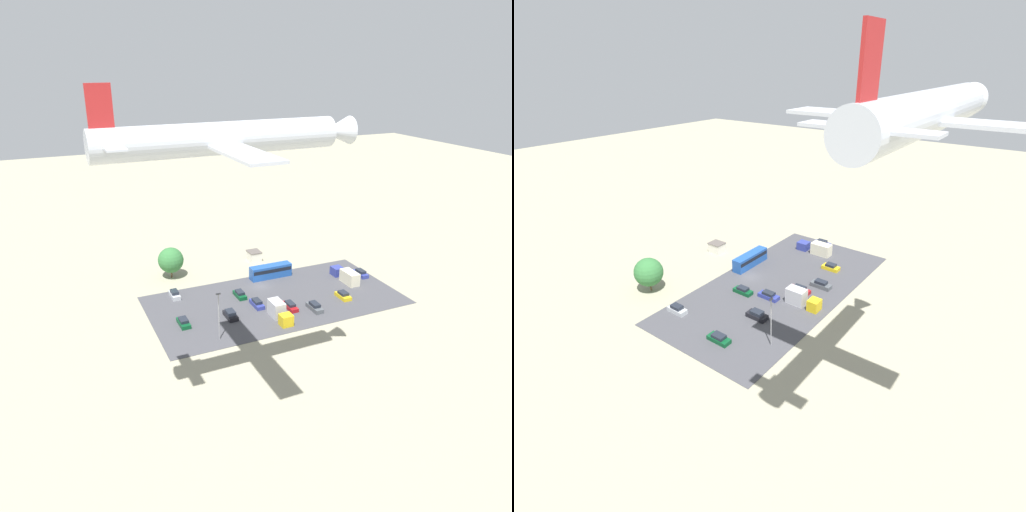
% 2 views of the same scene
% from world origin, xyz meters
% --- Properties ---
extents(ground_plane, '(400.00, 400.00, 0.00)m').
position_xyz_m(ground_plane, '(0.00, 0.00, 0.00)').
color(ground_plane, gray).
extents(parking_lot_surface, '(55.71, 28.06, 0.08)m').
position_xyz_m(parking_lot_surface, '(0.00, 8.07, 0.04)').
color(parking_lot_surface, '#424247').
rests_on(parking_lot_surface, ground).
extents(shed_building, '(3.29, 3.86, 2.60)m').
position_xyz_m(shed_building, '(-5.39, -15.62, 1.31)').
color(shed_building, silver).
rests_on(shed_building, ground).
extents(bus, '(10.47, 2.59, 3.22)m').
position_xyz_m(bus, '(-4.44, -3.59, 1.81)').
color(bus, '#1E4C9E').
rests_on(bus, ground).
extents(parked_car_0, '(1.90, 4.46, 1.44)m').
position_xyz_m(parked_car_0, '(21.91, 10.48, 0.68)').
color(parked_car_0, '#0C4723').
rests_on(parked_car_0, ground).
extents(parked_car_1, '(1.83, 4.62, 1.55)m').
position_xyz_m(parked_car_1, '(-25.25, 4.70, 0.72)').
color(parked_car_1, navy).
rests_on(parked_car_1, ground).
extents(parked_car_2, '(2.00, 4.20, 1.50)m').
position_xyz_m(parked_car_2, '(-14.35, 13.40, 0.71)').
color(parked_car_2, gold).
rests_on(parked_car_2, ground).
extents(parked_car_3, '(1.80, 4.64, 1.52)m').
position_xyz_m(parked_car_3, '(4.96, 9.04, 0.71)').
color(parked_car_3, navy).
rests_on(parked_car_3, ground).
extents(parked_car_4, '(1.83, 4.70, 1.63)m').
position_xyz_m(parked_car_4, '(-5.60, 15.70, 0.76)').
color(parked_car_4, '#4C5156').
rests_on(parked_car_4, ground).
extents(parked_car_5, '(1.97, 4.33, 1.62)m').
position_xyz_m(parked_car_5, '(12.13, 11.53, 0.76)').
color(parked_car_5, black).
rests_on(parked_car_5, ground).
extents(parked_car_6, '(1.72, 4.80, 1.44)m').
position_xyz_m(parked_car_6, '(-1.10, 12.99, 0.68)').
color(parked_car_6, maroon).
rests_on(parked_car_6, ground).
extents(parked_car_7, '(1.81, 4.22, 1.65)m').
position_xyz_m(parked_car_7, '(20.12, -2.55, 0.77)').
color(parked_car_7, '#ADB2B7').
rests_on(parked_car_7, ground).
extents(parked_car_8, '(1.80, 4.40, 1.46)m').
position_xyz_m(parked_car_8, '(6.62, 3.32, 0.69)').
color(parked_car_8, '#0C4723').
rests_on(parked_car_8, ground).
extents(parked_truck_0, '(2.47, 7.51, 3.40)m').
position_xyz_m(parked_truck_0, '(3.10, 16.01, 1.64)').
color(parked_truck_0, gold).
rests_on(parked_truck_0, ground).
extents(parked_truck_1, '(2.56, 9.37, 3.03)m').
position_xyz_m(parked_truck_1, '(-20.15, 5.83, 1.47)').
color(parked_truck_1, navy).
rests_on(parked_truck_1, ground).
extents(tree_near_shed, '(6.25, 6.25, 7.70)m').
position_xyz_m(tree_near_shed, '(17.68, -13.76, 4.58)').
color(tree_near_shed, brown).
rests_on(tree_near_shed, ground).
extents(light_pole_lot_centre, '(0.90, 0.28, 9.74)m').
position_xyz_m(light_pole_lot_centre, '(17.22, 18.68, 5.39)').
color(light_pole_lot_centre, gray).
rests_on(light_pole_lot_centre, ground).
extents(airplane, '(33.54, 27.22, 8.41)m').
position_xyz_m(airplane, '(22.93, 41.04, 41.38)').
color(airplane, silver).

